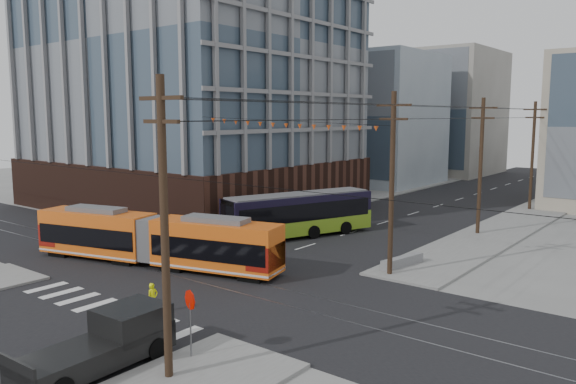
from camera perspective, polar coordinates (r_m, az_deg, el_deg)
name	(u,v)px	position (r m, az deg, el deg)	size (l,w,h in m)	color
ground	(153,294)	(31.80, -13.57, -10.02)	(160.00, 160.00, 0.00)	slate
office_building	(190,71)	(62.16, -9.91, 12.01)	(30.00, 25.00, 28.60)	#381E16
bg_bldg_nw_near	(367,120)	(81.62, 8.07, 7.29)	(18.00, 16.00, 18.00)	#8C99A5
bg_bldg_nw_far	(444,113)	(98.23, 15.54, 7.74)	(16.00, 18.00, 20.00)	gray
utility_pole_near	(165,233)	(20.35, -12.42, -4.04)	(0.30, 0.30, 11.00)	black
utility_pole_far	(567,149)	(76.30, 26.44, 3.89)	(0.30, 0.30, 11.00)	black
streetcar	(154,240)	(37.23, -13.49, -4.72)	(17.49, 2.46, 3.37)	orange
city_bus	(299,214)	(44.72, 1.11, -2.29)	(2.73, 12.61, 3.57)	black
pickup_truck	(95,345)	(23.04, -18.99, -14.51)	(2.17, 6.08, 2.06)	black
parked_car_silver	(219,232)	(43.17, -6.98, -4.08)	(1.63, 4.67, 1.54)	#B9B9B9
parked_car_white	(298,217)	(49.34, 1.00, -2.59)	(2.02, 4.97, 1.44)	silver
parked_car_grey	(308,215)	(51.14, 2.02, -2.32)	(2.11, 4.58, 1.27)	#4E4E4F
pedestrian	(153,298)	(28.62, -13.57, -10.46)	(0.55, 0.36, 1.51)	#EDF206
stop_sign	(191,327)	(23.00, -9.87, -13.40)	(0.81, 0.81, 2.68)	#C80E00
jersey_barrier	(402,262)	(36.51, 11.53, -7.03)	(0.83, 3.69, 0.74)	slate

